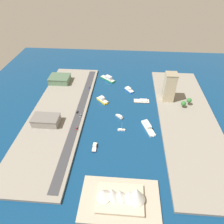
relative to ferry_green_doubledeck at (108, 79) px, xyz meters
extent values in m
plane|color=navy|center=(-26.82, 91.81, -2.72)|extent=(440.00, 440.00, 0.00)
cube|color=gray|center=(-108.75, 91.81, -1.31)|extent=(70.00, 240.00, 2.81)
cube|color=gray|center=(55.12, 91.81, -1.31)|extent=(70.00, 240.00, 2.81)
cube|color=#A89E89|center=(-29.34, 204.41, -1.72)|extent=(67.52, 42.24, 2.00)
cube|color=#38383D|center=(28.56, 91.81, 0.17)|extent=(9.87, 228.00, 0.15)
cube|color=#2D8C4C|center=(0.50, -0.42, -1.44)|extent=(25.93, 23.49, 2.55)
cone|color=#2D8C4C|center=(11.69, -9.89, -1.44)|extent=(3.24, 3.24, 2.30)
cube|color=white|center=(-1.33, 1.12, 2.48)|extent=(11.55, 10.95, 5.30)
cube|color=beige|center=(0.50, -0.42, -0.12)|extent=(24.89, 22.55, 0.10)
cube|color=#999EA3|center=(-23.27, 94.00, -1.72)|extent=(10.39, 9.87, 1.99)
cone|color=#999EA3|center=(-18.78, 89.91, -1.72)|extent=(2.53, 2.53, 1.79)
cube|color=white|center=(-24.32, 94.95, 0.29)|extent=(6.02, 5.80, 2.04)
cube|color=beige|center=(-23.27, 94.00, -0.68)|extent=(9.98, 9.48, 0.10)
cube|color=blue|center=(-35.14, 29.94, -1.78)|extent=(15.60, 17.23, 1.87)
cone|color=blue|center=(-40.46, 36.79, -1.78)|extent=(2.36, 2.36, 1.68)
cube|color=white|center=(-33.79, 28.20, 0.37)|extent=(9.19, 9.62, 2.44)
cube|color=beige|center=(-35.14, 29.94, -0.80)|extent=(14.97, 16.54, 0.10)
cube|color=silver|center=(-58.83, 112.72, -1.71)|extent=(16.26, 28.65, 2.01)
cone|color=silver|center=(-63.86, 126.34, -1.71)|extent=(2.32, 2.32, 1.81)
cube|color=white|center=(-57.67, 109.58, 1.34)|extent=(9.53, 14.65, 4.10)
cube|color=beige|center=(-58.83, 112.72, -0.66)|extent=(15.61, 27.50, 0.10)
cube|color=#1E284C|center=(0.74, 147.06, -2.08)|extent=(4.45, 13.32, 1.28)
cone|color=#1E284C|center=(0.73, 154.06, -2.08)|extent=(1.15, 1.15, 1.15)
cube|color=white|center=(0.74, 145.63, -0.19)|extent=(3.53, 4.83, 2.51)
cube|color=beige|center=(0.74, 147.06, -1.39)|extent=(4.27, 12.79, 0.10)
cube|color=brown|center=(-52.88, 56.57, -2.21)|extent=(22.05, 9.25, 1.02)
cone|color=brown|center=(-41.65, 56.76, -2.21)|extent=(0.93, 0.93, 0.91)
cube|color=white|center=(-55.72, 56.52, -0.85)|extent=(10.25, 6.17, 1.72)
cube|color=beige|center=(-52.88, 56.57, -1.65)|extent=(21.17, 8.88, 0.10)
cube|color=yellow|center=(2.06, 60.72, -1.30)|extent=(18.01, 18.21, 2.85)
cone|color=yellow|center=(-5.05, 68.00, -1.30)|extent=(3.62, 3.62, 2.56)
cube|color=white|center=(2.88, 59.88, 2.15)|extent=(8.62, 8.64, 4.04)
cube|color=beige|center=(2.06, 60.72, 0.18)|extent=(17.29, 17.48, 0.10)
cube|color=white|center=(-27.01, 117.70, -2.03)|extent=(9.06, 3.63, 1.37)
cone|color=white|center=(-31.77, 117.22, -2.03)|extent=(1.35, 1.35, 1.24)
cube|color=white|center=(-25.55, 117.85, -0.91)|extent=(3.68, 2.63, 0.87)
cube|color=beige|center=(-27.01, 117.70, -1.30)|extent=(8.70, 3.48, 0.10)
cylinder|color=silver|center=(-27.45, 117.66, 4.18)|extent=(0.24, 0.24, 11.06)
cube|color=#C6B793|center=(-88.40, 52.70, 19.78)|extent=(14.69, 15.20, 39.37)
cube|color=gray|center=(-88.40, 52.70, 39.86)|extent=(15.28, 15.81, 0.80)
cube|color=gray|center=(63.65, 115.51, 4.69)|extent=(30.66, 19.17, 9.19)
cube|color=slate|center=(63.65, 115.51, 9.68)|extent=(31.89, 19.94, 0.80)
cube|color=slate|center=(75.00, 16.76, 4.56)|extent=(30.14, 25.36, 8.93)
cube|color=#47624A|center=(75.00, 16.76, 9.43)|extent=(31.35, 26.37, 0.80)
cylinder|color=black|center=(30.47, 93.38, 0.56)|extent=(0.25, 0.64, 0.64)
cylinder|color=black|center=(32.14, 93.38, 0.56)|extent=(0.25, 0.64, 0.64)
cylinder|color=black|center=(30.49, 90.19, 0.56)|extent=(0.25, 0.64, 0.64)
cylinder|color=black|center=(32.15, 90.20, 0.56)|extent=(0.25, 0.64, 0.64)
cube|color=black|center=(31.31, 91.79, 0.91)|extent=(1.89, 4.56, 0.90)
cube|color=#262D38|center=(31.31, 91.56, 1.68)|extent=(1.65, 2.56, 0.64)
cylinder|color=black|center=(26.94, 97.11, 0.56)|extent=(0.27, 0.65, 0.64)
cylinder|color=black|center=(25.14, 97.07, 0.56)|extent=(0.27, 0.65, 0.64)
cylinder|color=black|center=(26.85, 100.16, 0.56)|extent=(0.27, 0.65, 0.64)
cylinder|color=black|center=(25.06, 100.11, 0.56)|extent=(0.27, 0.65, 0.64)
cube|color=#B7B7BC|center=(26.00, 98.61, 0.83)|extent=(2.11, 4.40, 0.74)
cube|color=#262D38|center=(25.99, 98.83, 1.44)|extent=(1.82, 2.48, 0.48)
cylinder|color=black|center=(26.39, 120.84, 0.56)|extent=(0.28, 0.65, 0.64)
cylinder|color=black|center=(24.87, 120.90, 0.56)|extent=(0.28, 0.65, 0.64)
cylinder|color=black|center=(26.52, 123.83, 0.56)|extent=(0.28, 0.65, 0.64)
cylinder|color=black|center=(25.00, 123.90, 0.56)|extent=(0.28, 0.65, 0.64)
cube|color=red|center=(25.70, 122.37, 0.83)|extent=(1.90, 4.35, 0.72)
cube|color=#262D38|center=(25.70, 122.58, 1.43)|extent=(1.62, 2.46, 0.48)
cylinder|color=black|center=(26.49, 29.81, 0.56)|extent=(0.28, 0.65, 0.64)
cylinder|color=black|center=(24.78, 29.74, 0.56)|extent=(0.28, 0.65, 0.64)
cylinder|color=black|center=(26.34, 33.26, 0.56)|extent=(0.28, 0.65, 0.64)
cylinder|color=black|center=(24.62, 33.18, 0.56)|extent=(0.28, 0.65, 0.64)
cube|color=blue|center=(25.56, 31.50, 0.90)|extent=(2.13, 5.01, 0.87)
cube|color=#262D38|center=(25.55, 31.74, 1.61)|extent=(1.81, 2.83, 0.56)
cylinder|color=black|center=(22.11, 126.20, 2.84)|extent=(0.18, 0.18, 5.50)
cube|color=black|center=(22.11, 126.20, 6.09)|extent=(0.36, 0.36, 1.00)
sphere|color=red|center=(22.11, 126.20, 6.44)|extent=(0.24, 0.24, 0.24)
sphere|color=yellow|center=(22.11, 126.20, 6.09)|extent=(0.24, 0.24, 0.24)
sphere|color=green|center=(22.11, 126.20, 5.74)|extent=(0.24, 0.24, 0.24)
cube|color=#BCAD93|center=(-29.34, 204.41, 0.78)|extent=(39.65, 27.56, 3.00)
cone|color=white|center=(-42.69, 204.41, 10.16)|extent=(14.89, 13.36, 17.04)
cone|color=white|center=(-36.88, 204.41, 7.98)|extent=(12.11, 10.64, 12.76)
cone|color=white|center=(-29.34, 204.41, 8.20)|extent=(11.91, 9.99, 13.40)
cone|color=white|center=(-23.10, 204.41, 9.13)|extent=(10.99, 9.07, 14.88)
cone|color=white|center=(-15.07, 204.41, 7.36)|extent=(14.38, 13.04, 11.95)
cylinder|color=brown|center=(-115.23, 63.34, 2.34)|extent=(0.50, 0.50, 4.49)
sphere|color=#2D7233|center=(-115.23, 63.34, 7.20)|extent=(6.54, 6.54, 6.54)
cylinder|color=brown|center=(-106.75, 69.98, 1.97)|extent=(0.50, 0.50, 3.76)
sphere|color=#2D7233|center=(-106.75, 69.98, 6.49)|extent=(6.58, 6.58, 6.58)
camera|label=1|loc=(-29.40, 292.78, 164.55)|focal=32.61mm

